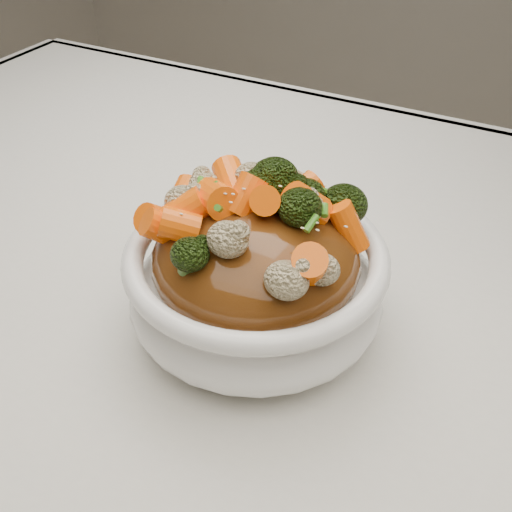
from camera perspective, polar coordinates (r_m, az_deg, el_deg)
The scene contains 9 objects.
dining_table at distance 0.82m, azimuth -0.37°, elevation -22.48°, with size 1.20×0.80×0.75m, color #57341D.
tablecloth at distance 0.54m, azimuth -0.52°, elevation -3.57°, with size 1.20×0.80×0.04m, color silver.
bowl at distance 0.46m, azimuth 0.00°, elevation -2.89°, with size 0.19×0.19×0.08m, color white, non-canonical shape.
sauce_base at distance 0.44m, azimuth 0.00°, elevation -0.28°, with size 0.16×0.16×0.09m, color #522B0E.
carrots at distance 0.41m, azimuth 0.00°, elevation 5.91°, with size 0.16×0.16×0.05m, color #FF6108, non-canonical shape.
broccoli at distance 0.41m, azimuth 0.00°, elevation 5.80°, with size 0.16×0.16×0.04m, color black, non-canonical shape.
cauliflower at distance 0.41m, azimuth 0.00°, elevation 5.59°, with size 0.16×0.16×0.03m, color #C7B688, non-canonical shape.
scallions at distance 0.41m, azimuth 0.00°, elevation 6.02°, with size 0.12×0.12×0.02m, color #3B7D1C, non-canonical shape.
sesame_seeds at distance 0.41m, azimuth 0.00°, elevation 6.02°, with size 0.14×0.14×0.01m, color beige, non-canonical shape.
Camera 1 is at (0.19, -0.36, 1.09)m, focal length 42.00 mm.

